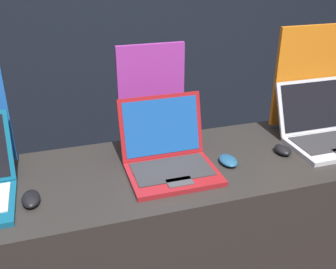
# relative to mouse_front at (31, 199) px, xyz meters

# --- Properties ---
(wall_back) EXTENTS (8.00, 0.05, 2.80)m
(wall_back) POSITION_rel_mouse_front_xyz_m (0.56, 1.76, 0.39)
(wall_back) COLOR black
(wall_back) RESTS_ON ground_plane
(display_counter) EXTENTS (2.01, 0.60, 0.99)m
(display_counter) POSITION_rel_mouse_front_xyz_m (0.56, 0.10, -0.51)
(display_counter) COLOR #282623
(display_counter) RESTS_ON ground_plane
(mouse_front) EXTENTS (0.06, 0.11, 0.04)m
(mouse_front) POSITION_rel_mouse_front_xyz_m (0.00, 0.00, 0.00)
(mouse_front) COLOR black
(mouse_front) RESTS_ON display_counter
(laptop_middle) EXTENTS (0.36, 0.34, 0.28)m
(laptop_middle) POSITION_rel_mouse_front_xyz_m (0.54, 0.09, 0.05)
(laptop_middle) COLOR maroon
(laptop_middle) RESTS_ON display_counter
(mouse_middle) EXTENTS (0.07, 0.11, 0.03)m
(mouse_middle) POSITION_rel_mouse_front_xyz_m (0.80, 0.05, -0.00)
(mouse_middle) COLOR navy
(mouse_middle) RESTS_ON display_counter
(promo_stand_middle) EXTENTS (0.30, 0.07, 0.46)m
(promo_stand_middle) POSITION_rel_mouse_front_xyz_m (0.54, 0.34, 0.20)
(promo_stand_middle) COLOR black
(promo_stand_middle) RESTS_ON display_counter
(laptop_back) EXTENTS (0.39, 0.36, 0.26)m
(laptop_back) POSITION_rel_mouse_front_xyz_m (1.32, 0.11, 0.04)
(laptop_back) COLOR #B7B7BC
(laptop_back) RESTS_ON display_counter
(mouse_back) EXTENTS (0.07, 0.09, 0.04)m
(mouse_back) POSITION_rel_mouse_front_xyz_m (1.07, 0.06, -0.00)
(mouse_back) COLOR black
(mouse_back) RESTS_ON display_counter
(promo_stand_back) EXTENTS (0.35, 0.07, 0.50)m
(promo_stand_back) POSITION_rel_mouse_front_xyz_m (1.32, 0.31, 0.22)
(promo_stand_back) COLOR black
(promo_stand_back) RESTS_ON display_counter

